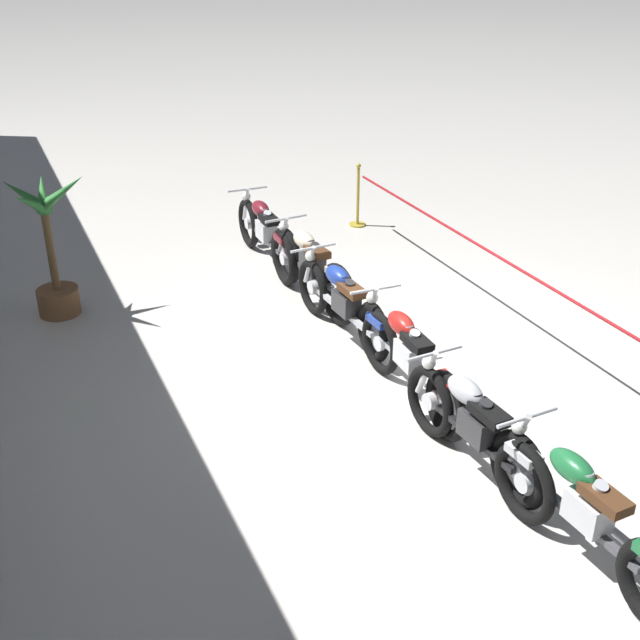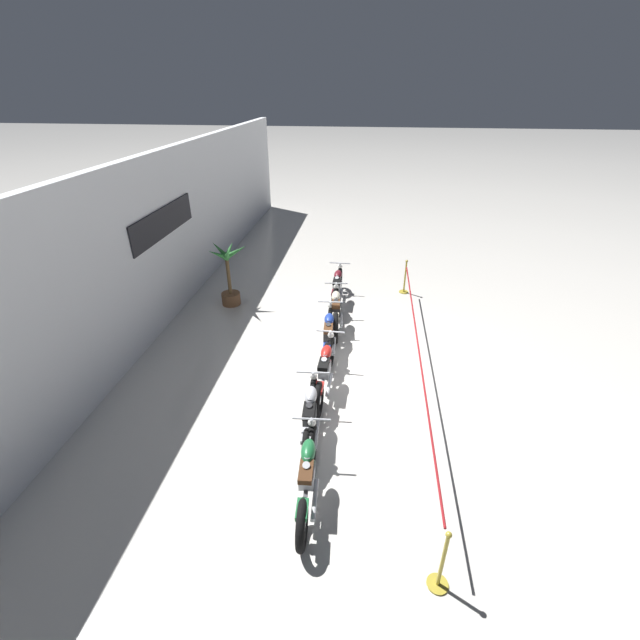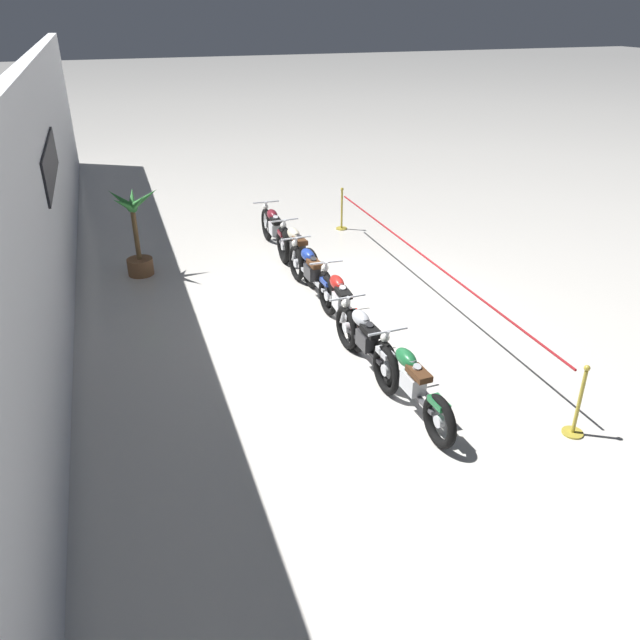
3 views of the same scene
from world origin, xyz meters
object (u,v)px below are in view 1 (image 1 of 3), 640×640
object	(u,v)px
motorcycle_red_2	(407,357)
stanchion_far_left	(603,334)
motorcycle_blue_3	(344,305)
motorcycle_maroon_5	(265,233)
motorcycle_cream_4	(311,268)
motorcycle_green_0	(582,512)
potted_palm_left_of_row	(52,256)
motorcycle_silver_1	(474,428)
stanchion_mid_left	(358,205)

from	to	relation	value
motorcycle_red_2	stanchion_far_left	size ratio (longest dim) A/B	0.27
motorcycle_blue_3	motorcycle_red_2	bearing A→B (deg)	-177.13
motorcycle_blue_3	motorcycle_maroon_5	size ratio (longest dim) A/B	1.05
motorcycle_maroon_5	motorcycle_blue_3	bearing A→B (deg)	-179.49
motorcycle_red_2	motorcycle_cream_4	size ratio (longest dim) A/B	1.06
motorcycle_green_0	potted_palm_left_of_row	size ratio (longest dim) A/B	1.20
motorcycle_green_0	motorcycle_silver_1	xyz separation A→B (m)	(1.29, 0.14, 0.02)
motorcycle_green_0	stanchion_far_left	size ratio (longest dim) A/B	0.25
motorcycle_blue_3	stanchion_far_left	world-z (taller)	stanchion_far_left
motorcycle_cream_4	stanchion_far_left	xyz separation A→B (m)	(-3.36, -1.88, 0.24)
stanchion_far_left	motorcycle_blue_3	bearing A→B (deg)	41.56
motorcycle_silver_1	stanchion_far_left	size ratio (longest dim) A/B	0.24
motorcycle_blue_3	motorcycle_cream_4	xyz separation A→B (m)	(1.16, -0.06, 0.01)
stanchion_far_left	motorcycle_red_2	bearing A→B (deg)	67.13
motorcycle_silver_1	motorcycle_cream_4	xyz separation A→B (m)	(3.98, -0.10, 0.01)
motorcycle_green_0	stanchion_mid_left	size ratio (longest dim) A/B	2.12
motorcycle_red_2	stanchion_mid_left	bearing A→B (deg)	-20.74
stanchion_far_left	motorcycle_silver_1	bearing A→B (deg)	107.33
motorcycle_blue_3	stanchion_mid_left	world-z (taller)	stanchion_mid_left
motorcycle_green_0	motorcycle_silver_1	world-z (taller)	motorcycle_silver_1
motorcycle_green_0	potted_palm_left_of_row	xyz separation A→B (m)	(6.26, 3.16, 0.34)
motorcycle_cream_4	motorcycle_blue_3	bearing A→B (deg)	176.81
motorcycle_red_2	motorcycle_cream_4	bearing A→B (deg)	0.13
motorcycle_blue_3	stanchion_far_left	bearing A→B (deg)	-138.44
motorcycle_silver_1	motorcycle_green_0	bearing A→B (deg)	-173.64
potted_palm_left_of_row	stanchion_mid_left	world-z (taller)	potted_palm_left_of_row
motorcycle_blue_3	potted_palm_left_of_row	bearing A→B (deg)	54.83
motorcycle_green_0	motorcycle_red_2	world-z (taller)	motorcycle_red_2
motorcycle_cream_4	stanchion_far_left	distance (m)	3.86
motorcycle_green_0	motorcycle_cream_4	size ratio (longest dim) A/B	0.99
stanchion_far_left	stanchion_mid_left	xyz separation A→B (m)	(5.75, -0.00, -0.36)
motorcycle_red_2	potted_palm_left_of_row	xyz separation A→B (m)	(3.56, 3.12, 0.34)
motorcycle_silver_1	potted_palm_left_of_row	xyz separation A→B (m)	(4.97, 3.01, 0.33)
motorcycle_blue_3	motorcycle_silver_1	bearing A→B (deg)	179.21
motorcycle_green_0	potted_palm_left_of_row	distance (m)	7.02
motorcycle_cream_4	potted_palm_left_of_row	distance (m)	3.29
motorcycle_silver_1	stanchion_far_left	world-z (taller)	stanchion_far_left
motorcycle_red_2	motorcycle_maroon_5	world-z (taller)	motorcycle_maroon_5
motorcycle_blue_3	motorcycle_cream_4	bearing A→B (deg)	-3.19
motorcycle_red_2	stanchion_mid_left	world-z (taller)	stanchion_mid_left
motorcycle_cream_4	motorcycle_maroon_5	distance (m)	1.47
motorcycle_maroon_5	motorcycle_silver_1	bearing A→B (deg)	179.84
motorcycle_cream_4	potted_palm_left_of_row	bearing A→B (deg)	72.36
potted_palm_left_of_row	motorcycle_silver_1	bearing A→B (deg)	-148.77
motorcycle_silver_1	stanchion_far_left	xyz separation A→B (m)	(0.62, -1.99, 0.25)
motorcycle_blue_3	stanchion_far_left	size ratio (longest dim) A/B	0.28
motorcycle_cream_4	motorcycle_maroon_5	xyz separation A→B (m)	(1.47, 0.09, -0.00)
motorcycle_red_2	potted_palm_left_of_row	bearing A→B (deg)	41.28
motorcycle_maroon_5	stanchion_far_left	distance (m)	5.22
motorcycle_green_0	motorcycle_blue_3	xyz separation A→B (m)	(4.11, 0.10, 0.01)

